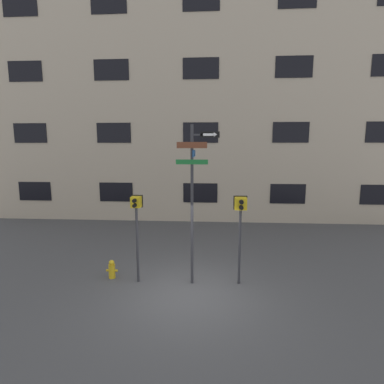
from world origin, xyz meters
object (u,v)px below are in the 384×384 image
pedestrian_signal_left (136,216)px  street_sign_pole (194,190)px  fire_hydrant (112,269)px  pedestrian_signal_right (240,215)px

pedestrian_signal_left → street_sign_pole: bearing=0.2°
pedestrian_signal_left → fire_hydrant: (-0.92, 0.20, -1.84)m
fire_hydrant → pedestrian_signal_right: bearing=-1.8°
fire_hydrant → pedestrian_signal_left: bearing=-12.3°
street_sign_pole → pedestrian_signal_left: size_ratio=1.77×
street_sign_pole → fire_hydrant: street_sign_pole is taller
street_sign_pole → pedestrian_signal_right: street_sign_pole is taller
pedestrian_signal_right → fire_hydrant: bearing=178.2°
pedestrian_signal_right → fire_hydrant: size_ratio=4.57×
pedestrian_signal_left → pedestrian_signal_right: 3.18m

